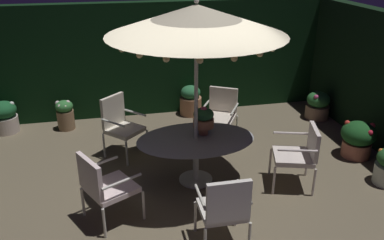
{
  "coord_description": "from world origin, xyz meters",
  "views": [
    {
      "loc": [
        -1.0,
        -5.19,
        3.4
      ],
      "look_at": [
        0.21,
        0.36,
        0.92
      ],
      "focal_mm": 37.39,
      "sensor_mm": 36.0,
      "label": 1
    }
  ],
  "objects_px": {
    "centerpiece_planter": "(204,118)",
    "patio_chair_south": "(221,112)",
    "patio_chair_east": "(225,207)",
    "potted_plant_back_left": "(358,138)",
    "patio_chair_north": "(120,122)",
    "patio_chair_southeast": "(300,152)",
    "patio_umbrella": "(196,20)",
    "potted_plant_right_near": "(318,105)",
    "potted_plant_right_far": "(65,114)",
    "potted_plant_left_near": "(4,117)",
    "patio_dining_table": "(196,145)",
    "potted_plant_back_right": "(191,100)",
    "patio_chair_northeast": "(104,184)"
  },
  "relations": [
    {
      "from": "patio_umbrella",
      "to": "centerpiece_planter",
      "type": "distance_m",
      "value": 1.51
    },
    {
      "from": "patio_chair_east",
      "to": "patio_chair_south",
      "type": "xyz_separation_m",
      "value": [
        0.8,
        2.93,
        -0.04
      ]
    },
    {
      "from": "patio_chair_southeast",
      "to": "potted_plant_right_far",
      "type": "xyz_separation_m",
      "value": [
        -3.62,
        2.9,
        -0.26
      ]
    },
    {
      "from": "patio_umbrella",
      "to": "centerpiece_planter",
      "type": "xyz_separation_m",
      "value": [
        0.15,
        0.12,
        -1.5
      ]
    },
    {
      "from": "patio_chair_south",
      "to": "potted_plant_right_far",
      "type": "height_order",
      "value": "patio_chair_south"
    },
    {
      "from": "patio_chair_southeast",
      "to": "patio_chair_south",
      "type": "bearing_deg",
      "value": 111.36
    },
    {
      "from": "patio_umbrella",
      "to": "patio_chair_east",
      "type": "distance_m",
      "value": 2.46
    },
    {
      "from": "patio_chair_northeast",
      "to": "patio_umbrella",
      "type": "bearing_deg",
      "value": 27.84
    },
    {
      "from": "patio_chair_southeast",
      "to": "potted_plant_back_right",
      "type": "bearing_deg",
      "value": 107.9
    },
    {
      "from": "patio_chair_east",
      "to": "potted_plant_right_far",
      "type": "relative_size",
      "value": 1.69
    },
    {
      "from": "potted_plant_back_right",
      "to": "potted_plant_back_left",
      "type": "bearing_deg",
      "value": -45.55
    },
    {
      "from": "patio_chair_southeast",
      "to": "potted_plant_left_near",
      "type": "height_order",
      "value": "patio_chair_southeast"
    },
    {
      "from": "patio_chair_northeast",
      "to": "potted_plant_right_far",
      "type": "relative_size",
      "value": 1.64
    },
    {
      "from": "patio_chair_north",
      "to": "patio_chair_south",
      "type": "relative_size",
      "value": 1.1
    },
    {
      "from": "patio_chair_south",
      "to": "potted_plant_back_right",
      "type": "bearing_deg",
      "value": 102.87
    },
    {
      "from": "patio_chair_south",
      "to": "potted_plant_back_left",
      "type": "relative_size",
      "value": 1.52
    },
    {
      "from": "patio_umbrella",
      "to": "patio_chair_south",
      "type": "relative_size",
      "value": 2.86
    },
    {
      "from": "potted_plant_back_right",
      "to": "potted_plant_right_near",
      "type": "xyz_separation_m",
      "value": [
        2.6,
        -0.79,
        -0.02
      ]
    },
    {
      "from": "patio_chair_north",
      "to": "patio_chair_southeast",
      "type": "bearing_deg",
      "value": -31.64
    },
    {
      "from": "potted_plant_back_left",
      "to": "potted_plant_back_right",
      "type": "bearing_deg",
      "value": 134.45
    },
    {
      "from": "potted_plant_back_left",
      "to": "potted_plant_left_near",
      "type": "relative_size",
      "value": 1.01
    },
    {
      "from": "centerpiece_planter",
      "to": "potted_plant_right_far",
      "type": "bearing_deg",
      "value": 134.34
    },
    {
      "from": "centerpiece_planter",
      "to": "patio_chair_south",
      "type": "xyz_separation_m",
      "value": [
        0.64,
        1.24,
        -0.44
      ]
    },
    {
      "from": "patio_dining_table",
      "to": "centerpiece_planter",
      "type": "relative_size",
      "value": 3.96
    },
    {
      "from": "potted_plant_back_right",
      "to": "potted_plant_right_near",
      "type": "height_order",
      "value": "potted_plant_back_right"
    },
    {
      "from": "patio_chair_east",
      "to": "centerpiece_planter",
      "type": "bearing_deg",
      "value": 84.77
    },
    {
      "from": "patio_chair_north",
      "to": "patio_chair_southeast",
      "type": "distance_m",
      "value": 3.04
    },
    {
      "from": "potted_plant_right_far",
      "to": "patio_chair_east",
      "type": "bearing_deg",
      "value": -62.21
    },
    {
      "from": "patio_dining_table",
      "to": "potted_plant_right_far",
      "type": "relative_size",
      "value": 2.96
    },
    {
      "from": "potted_plant_back_left",
      "to": "potted_plant_right_near",
      "type": "xyz_separation_m",
      "value": [
        0.16,
        1.69,
        -0.05
      ]
    },
    {
      "from": "potted_plant_right_near",
      "to": "patio_chair_southeast",
      "type": "bearing_deg",
      "value": -124.19
    },
    {
      "from": "patio_chair_northeast",
      "to": "potted_plant_back_right",
      "type": "xyz_separation_m",
      "value": [
        1.88,
        3.4,
        -0.26
      ]
    },
    {
      "from": "patio_dining_table",
      "to": "patio_chair_northeast",
      "type": "distance_m",
      "value": 1.57
    },
    {
      "from": "patio_chair_east",
      "to": "potted_plant_back_left",
      "type": "bearing_deg",
      "value": 30.87
    },
    {
      "from": "patio_chair_north",
      "to": "patio_chair_northeast",
      "type": "relative_size",
      "value": 1.07
    },
    {
      "from": "potted_plant_left_near",
      "to": "potted_plant_right_far",
      "type": "xyz_separation_m",
      "value": [
        1.16,
        -0.12,
        -0.0
      ]
    },
    {
      "from": "potted_plant_right_near",
      "to": "potted_plant_back_right",
      "type": "bearing_deg",
      "value": 163.02
    },
    {
      "from": "potted_plant_right_far",
      "to": "potted_plant_back_left",
      "type": "bearing_deg",
      "value": -24.11
    },
    {
      "from": "patio_chair_north",
      "to": "patio_chair_east",
      "type": "bearing_deg",
      "value": -68.26
    },
    {
      "from": "patio_chair_north",
      "to": "centerpiece_planter",
      "type": "bearing_deg",
      "value": -39.44
    },
    {
      "from": "potted_plant_back_left",
      "to": "potted_plant_left_near",
      "type": "xyz_separation_m",
      "value": [
        -6.21,
        2.38,
        -0.02
      ]
    },
    {
      "from": "potted_plant_back_left",
      "to": "potted_plant_back_right",
      "type": "distance_m",
      "value": 3.48
    },
    {
      "from": "patio_chair_south",
      "to": "potted_plant_left_near",
      "type": "distance_m",
      "value": 4.25
    },
    {
      "from": "centerpiece_planter",
      "to": "patio_chair_northeast",
      "type": "relative_size",
      "value": 0.46
    },
    {
      "from": "patio_dining_table",
      "to": "patio_chair_southeast",
      "type": "distance_m",
      "value": 1.57
    },
    {
      "from": "patio_chair_north",
      "to": "potted_plant_right_far",
      "type": "distance_m",
      "value": 1.7
    },
    {
      "from": "potted_plant_left_near",
      "to": "potted_plant_back_right",
      "type": "relative_size",
      "value": 0.97
    },
    {
      "from": "patio_dining_table",
      "to": "patio_chair_northeast",
      "type": "height_order",
      "value": "patio_chair_northeast"
    },
    {
      "from": "centerpiece_planter",
      "to": "potted_plant_back_left",
      "type": "distance_m",
      "value": 2.85
    },
    {
      "from": "patio_chair_south",
      "to": "potted_plant_back_left",
      "type": "distance_m",
      "value": 2.45
    }
  ]
}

